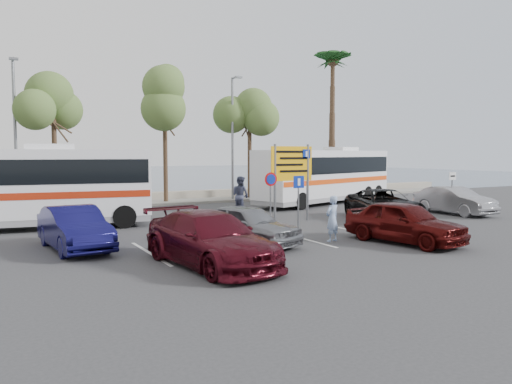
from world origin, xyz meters
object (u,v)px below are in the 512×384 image
car_blue (74,228)px  car_red (404,222)px  suv_black (384,205)px  coach_bus_right (326,177)px  pedestrian_far (240,196)px  coach_bus_left (6,190)px  street_lamp_left (15,127)px  street_lamp_right (233,132)px  pedestrian_near (332,219)px  car_silver_a (247,225)px  direction_sign (292,169)px  car_silver_b (454,200)px  car_maroon (210,239)px

car_blue → car_red: car_red is taller
car_blue → suv_black: suv_black is taller
coach_bus_right → pedestrian_far: (-7.50, -2.84, -0.66)m
coach_bus_right → car_blue: 18.62m
coach_bus_left → car_red: coach_bus_left is taller
street_lamp_left → car_blue: bearing=-85.5°
street_lamp_right → pedestrian_near: 16.37m
coach_bus_right → pedestrian_near: coach_bus_right is taller
street_lamp_left → pedestrian_far: (10.00, -7.02, -3.60)m
street_lamp_right → car_blue: bearing=-133.2°
street_lamp_right → car_silver_a: street_lamp_right is taller
car_silver_a → pedestrian_far: pedestrian_far is taller
coach_bus_right → car_red: bearing=-115.3°
coach_bus_left → car_silver_a: (7.16, -7.64, -0.95)m
direction_sign → suv_black: direction_sign is taller
coach_bus_right → car_silver_b: 8.28m
car_maroon → car_blue: bearing=117.8°
coach_bus_left → car_silver_a: 10.52m
street_lamp_right → car_blue: street_lamp_right is taller
car_red → suv_black: size_ratio=0.84×
street_lamp_left → coach_bus_right: 18.23m
suv_black → pedestrian_far: bearing=155.7°
car_silver_a → car_maroon: 3.36m
suv_black → car_silver_b: suv_black is taller
car_red → street_lamp_right: bearing=75.0°
street_lamp_right → direction_sign: 10.73m
street_lamp_right → car_blue: (-12.00, -12.76, -3.88)m
coach_bus_right → pedestrian_near: size_ratio=7.06×
car_silver_a → car_blue: 5.73m
street_lamp_left → car_blue: street_lamp_left is taller
car_maroon → car_red: size_ratio=1.19×
pedestrian_far → car_red: bearing=168.0°
coach_bus_right → direction_sign: bearing=-136.6°
street_lamp_right → pedestrian_near: (-3.59, -15.52, -3.77)m
pedestrian_near → pedestrian_far: (0.59, 8.50, 0.18)m
coach_bus_left → car_maroon: size_ratio=2.23×
car_blue → car_maroon: (3.00, -4.26, 0.04)m
street_lamp_left → suv_black: bearing=-38.5°
street_lamp_left → car_silver_b: size_ratio=1.83×
car_silver_a → suv_black: bearing=-1.5°
direction_sign → car_silver_a: bearing=-136.7°
direction_sign → suv_black: 4.78m
street_lamp_left → car_maroon: bearing=-76.8°
direction_sign → car_red: size_ratio=0.82×
street_lamp_right → pedestrian_far: size_ratio=3.99×
coach_bus_left → pedestrian_far: (10.76, -0.00, -0.65)m
street_lamp_right → direction_sign: (-2.00, -10.32, -2.17)m
direction_sign → car_silver_b: direction_sign is taller
car_maroon → direction_sign: bearing=36.4°
street_lamp_left → pedestrian_far: street_lamp_left is taller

